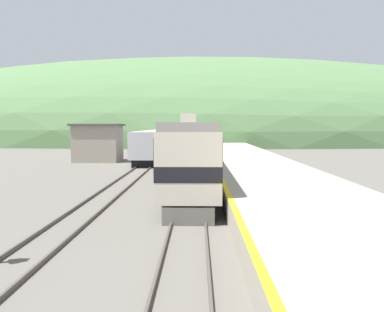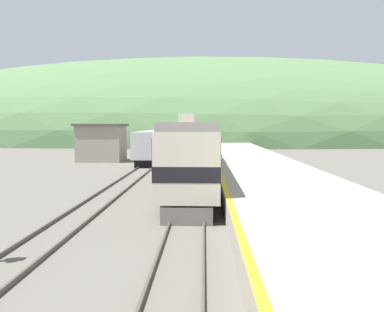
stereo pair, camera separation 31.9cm
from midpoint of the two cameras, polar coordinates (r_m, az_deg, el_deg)
The scene contains 10 objects.
track_main at distance 66.40m, azimuth 1.41°, elevation 1.14°, with size 1.52×180.00×0.16m.
track_siding at distance 66.64m, azimuth -2.89°, elevation 1.15°, with size 1.52×180.00×0.16m.
platform at distance 46.64m, azimuth 7.55°, elevation 0.20°, with size 7.06×140.00×1.14m.
distant_hills at distance 117.06m, azimuth 1.63°, elevation 2.63°, with size 229.50×103.27×47.11m.
station_shed at distance 44.90m, azimuth -13.40°, elevation 2.04°, with size 5.56×4.59×4.36m.
express_train_lead_car at distance 24.76m, azimuth 0.56°, elevation 0.46°, with size 2.87×19.36×4.67m.
carriage_second at distance 46.10m, azimuth 1.19°, elevation 2.40°, with size 2.86×21.15×4.31m.
carriage_third at distance 68.11m, azimuth 1.43°, elevation 3.14°, with size 2.86×21.15×4.31m.
carriage_fourth at distance 90.14m, azimuth 1.55°, elevation 3.51°, with size 2.86×21.15×4.31m.
siding_train at distance 54.26m, azimuth -3.99°, elevation 2.18°, with size 2.90×36.06×3.53m.
Camera 2 is at (0.75, 3.73, 4.18)m, focal length 35.00 mm.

